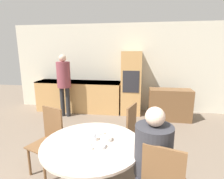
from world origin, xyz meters
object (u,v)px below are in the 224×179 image
object	(u,v)px
bowl_centre	(100,133)
sideboard	(170,105)
chair_far_left	(49,137)
person_standing	(64,79)
dining_table	(92,157)
person_seated	(153,159)
cup	(94,137)
bowl_far	(106,138)
chair_far_right	(126,130)
oven_unit	(131,83)
bowl_near	(100,146)

from	to	relation	value
bowl_centre	sideboard	bearing A→B (deg)	62.60
chair_far_left	person_standing	distance (m)	2.37
sideboard	bowl_centre	bearing A→B (deg)	-117.40
dining_table	person_seated	size ratio (longest dim) A/B	0.94
person_standing	cup	bearing A→B (deg)	-59.77
bowl_far	cup	bearing A→B (deg)	-170.29
chair_far_left	person_standing	world-z (taller)	person_standing
bowl_centre	bowl_far	bearing A→B (deg)	-52.75
sideboard	cup	distance (m)	3.06
dining_table	chair_far_right	distance (m)	0.87
oven_unit	bowl_far	bearing A→B (deg)	-93.36
dining_table	chair_far_left	bearing A→B (deg)	153.13
dining_table	bowl_far	bearing A→B (deg)	25.65
chair_far_right	cup	distance (m)	0.85
oven_unit	bowl_far	xyz separation A→B (m)	(-0.18, -3.04, -0.15)
oven_unit	cup	world-z (taller)	oven_unit
bowl_centre	bowl_far	xyz separation A→B (m)	(0.10, -0.13, 0.01)
person_standing	bowl_centre	xyz separation A→B (m)	(1.53, -2.38, -0.32)
person_seated	oven_unit	bearing A→B (deg)	96.15
person_seated	bowl_far	world-z (taller)	person_seated
person_standing	bowl_centre	distance (m)	2.85
bowl_far	chair_far_right	bearing A→B (deg)	74.29
chair_far_right	person_standing	size ratio (longest dim) A/B	0.57
person_seated	bowl_near	world-z (taller)	person_seated
bowl_near	person_seated	bearing A→B (deg)	-14.46
chair_far_left	chair_far_right	size ratio (longest dim) A/B	1.00
oven_unit	bowl_near	size ratio (longest dim) A/B	12.88
sideboard	bowl_centre	xyz separation A→B (m)	(-1.32, -2.55, 0.33)
person_standing	bowl_near	size ratio (longest dim) A/B	12.31
sideboard	bowl_near	size ratio (longest dim) A/B	7.69
dining_table	person_standing	bearing A→B (deg)	119.60
person_seated	bowl_near	size ratio (longest dim) A/B	9.12
cup	bowl_far	distance (m)	0.15
dining_table	chair_far_right	size ratio (longest dim) A/B	1.23
bowl_centre	cup	bearing A→B (deg)	-108.26
dining_table	chair_far_left	distance (m)	0.87
chair_far_right	cup	bearing A→B (deg)	-7.29
chair_far_left	bowl_far	distance (m)	1.00
person_seated	bowl_centre	size ratio (longest dim) A/B	10.13
bowl_centre	person_seated	bearing A→B (deg)	-34.96
bowl_centre	dining_table	bearing A→B (deg)	-106.11
cup	bowl_centre	bearing A→B (deg)	71.74
chair_far_right	chair_far_left	bearing A→B (deg)	-52.56
oven_unit	person_seated	bearing A→B (deg)	-83.85
bowl_near	cup	bearing A→B (deg)	127.14
person_seated	chair_far_right	bearing A→B (deg)	108.31
oven_unit	dining_table	distance (m)	3.16
sideboard	chair_far_right	bearing A→B (deg)	-117.46
oven_unit	dining_table	world-z (taller)	oven_unit
oven_unit	chair_far_right	world-z (taller)	oven_unit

